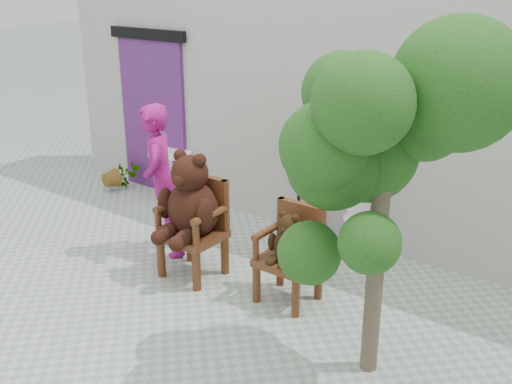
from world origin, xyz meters
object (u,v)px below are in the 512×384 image
person (164,181)px  tree (384,130)px  cafe_table (171,171)px  display_stand (309,195)px  stool_bucket (359,202)px  chair_big (192,208)px  chair_small (291,246)px

person → tree: (2.84, -0.60, 1.15)m
cafe_table → display_stand: 2.27m
display_stand → stool_bucket: display_stand is taller
person → cafe_table: 1.72m
chair_big → tree: (2.23, -0.38, 1.24)m
chair_small → cafe_table: size_ratio=1.36×
chair_small → person: 1.74m
chair_big → chair_small: chair_big is taller
cafe_table → tree: size_ratio=0.25×
chair_big → display_stand: display_stand is taller
chair_big → cafe_table: size_ratio=1.94×
chair_big → cafe_table: chair_big is taller
chair_big → person: (-0.61, 0.23, 0.10)m
chair_small → person: person is taller
display_stand → tree: 2.87m
cafe_table → display_stand: size_ratio=0.47×
person → tree: 3.12m
person → display_stand: person is taller
chair_small → cafe_table: bearing=155.9°
chair_big → chair_small: size_ratio=1.43×
person → cafe_table: size_ratio=2.45×
chair_small → stool_bucket: bearing=87.0°
display_stand → tree: (1.70, -1.83, 1.42)m
stool_bucket → display_stand: bearing=-179.7°
chair_big → tree: 2.58m
chair_big → stool_bucket: bearing=51.3°
display_stand → chair_big: bearing=-96.6°
chair_big → stool_bucket: stool_bucket is taller
chair_big → person: person is taller
chair_big → tree: bearing=-9.6°
chair_big → tree: size_ratio=0.49×
cafe_table → tree: (3.96, -1.83, 1.57)m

